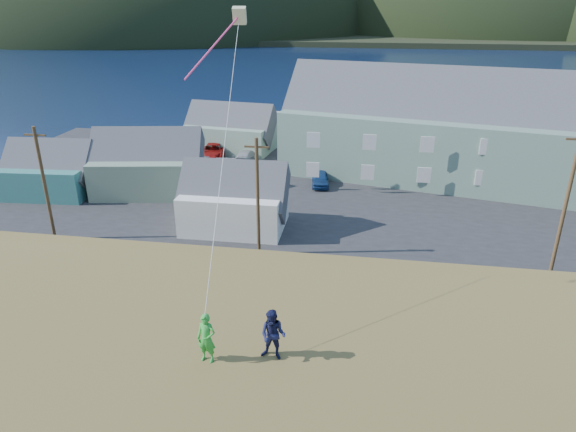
# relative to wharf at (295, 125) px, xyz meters

# --- Properties ---
(ground) EXTENTS (900.00, 900.00, 0.00)m
(ground) POSITION_rel_wharf_xyz_m (6.00, -40.00, -0.45)
(ground) COLOR #0A1638
(ground) RESTS_ON ground
(grass_strip) EXTENTS (110.00, 8.00, 0.10)m
(grass_strip) POSITION_rel_wharf_xyz_m (6.00, -42.00, -0.40)
(grass_strip) COLOR #4C3D19
(grass_strip) RESTS_ON ground
(waterfront_lot) EXTENTS (72.00, 36.00, 0.12)m
(waterfront_lot) POSITION_rel_wharf_xyz_m (6.00, -23.00, -0.39)
(waterfront_lot) COLOR #28282B
(waterfront_lot) RESTS_ON ground
(wharf) EXTENTS (26.00, 14.00, 0.90)m
(wharf) POSITION_rel_wharf_xyz_m (0.00, 0.00, 0.00)
(wharf) COLOR gray
(wharf) RESTS_ON ground
(far_shore) EXTENTS (900.00, 320.00, 2.00)m
(far_shore) POSITION_rel_wharf_xyz_m (6.00, 290.00, 0.55)
(far_shore) COLOR black
(far_shore) RESTS_ON ground
(far_hills) EXTENTS (760.00, 265.00, 143.00)m
(far_hills) POSITION_rel_wharf_xyz_m (41.59, 239.38, 1.55)
(far_hills) COLOR black
(far_hills) RESTS_ON ground
(lodge) EXTENTS (38.54, 18.10, 13.08)m
(lodge) POSITION_rel_wharf_xyz_m (20.33, -19.67, 4.57)
(lodge) COLOR slate
(lodge) RESTS_ON waterfront_lot
(shed_teal) EXTENTS (8.19, 5.99, 6.18)m
(shed_teal) POSITION_rel_wharf_xyz_m (-18.08, -29.52, 1.87)
(shed_teal) COLOR #327669
(shed_teal) RESTS_ON waterfront_lot
(shed_palegreen_near) EXTENTS (10.80, 7.78, 7.21)m
(shed_palegreen_near) POSITION_rel_wharf_xyz_m (-9.55, -27.54, 2.26)
(shed_palegreen_near) COLOR gray
(shed_palegreen_near) RESTS_ON waterfront_lot
(shed_white) EXTENTS (8.16, 5.50, 6.49)m
(shed_white) POSITION_rel_wharf_xyz_m (0.32, -34.31, 2.04)
(shed_white) COLOR white
(shed_white) RESTS_ON waterfront_lot
(shed_palegreen_far) EXTENTS (10.89, 7.12, 6.86)m
(shed_palegreen_far) POSITION_rel_wharf_xyz_m (-5.74, -12.70, 2.18)
(shed_palegreen_far) COLOR gray
(shed_palegreen_far) RESTS_ON waterfront_lot
(utility_poles) EXTENTS (35.07, 0.24, 9.57)m
(utility_poles) POSITION_rel_wharf_xyz_m (5.10, -38.50, 4.08)
(utility_poles) COLOR #47331E
(utility_poles) RESTS_ON waterfront_lot
(parked_cars) EXTENTS (23.94, 13.21, 1.58)m
(parked_cars) POSITION_rel_wharf_xyz_m (-3.57, -18.81, 0.41)
(parked_cars) COLOR navy
(parked_cars) RESTS_ON waterfront_lot
(kite_flyer_green) EXTENTS (0.59, 0.43, 1.49)m
(kite_flyer_green) POSITION_rel_wharf_xyz_m (6.10, -58.71, 7.50)
(kite_flyer_green) COLOR green
(kite_flyer_green) RESTS_ON hillside
(kite_flyer_navy) EXTENTS (0.82, 0.68, 1.54)m
(kite_flyer_navy) POSITION_rel_wharf_xyz_m (7.90, -58.31, 7.52)
(kite_flyer_navy) COLOR #171A3F
(kite_flyer_navy) RESTS_ON hillside
(kite_rig) EXTENTS (0.88, 3.69, 10.12)m
(kite_rig) POSITION_rel_wharf_xyz_m (5.54, -52.13, 15.37)
(kite_rig) COLOR beige
(kite_rig) RESTS_ON ground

